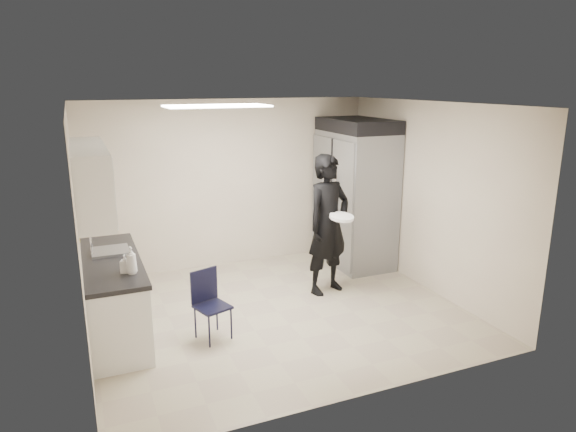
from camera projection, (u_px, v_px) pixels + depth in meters
name	position (u px, v px, depth m)	size (l,w,h in m)	color
floor	(278.00, 311.00, 6.57)	(4.50, 4.50, 0.00)	tan
ceiling	(277.00, 104.00, 5.90)	(4.50, 4.50, 0.00)	silver
back_wall	(230.00, 184.00, 8.02)	(4.50, 4.50, 0.00)	beige
left_wall	(78.00, 234.00, 5.39)	(4.00, 4.00, 0.00)	beige
right_wall	(429.00, 197.00, 7.07)	(4.00, 4.00, 0.00)	beige
ceiling_panel	(217.00, 106.00, 6.04)	(1.20, 0.60, 0.02)	white
lower_counter	(114.00, 298.00, 5.91)	(0.60, 1.90, 0.86)	silver
countertop	(110.00, 261.00, 5.79)	(0.64, 1.95, 0.05)	black
sink	(111.00, 255.00, 6.03)	(0.42, 0.40, 0.14)	gray
faucet	(91.00, 245.00, 5.91)	(0.02, 0.02, 0.24)	silver
upper_cabinets	(90.00, 180.00, 5.50)	(0.35, 1.80, 0.75)	silver
towel_dispenser	(83.00, 181.00, 6.56)	(0.22, 0.30, 0.35)	black
notice_sticker_left	(80.00, 238.00, 5.51)	(0.00, 0.12, 0.07)	yellow
notice_sticker_right	(80.00, 237.00, 5.70)	(0.00, 0.12, 0.07)	yellow
commercial_fridge	(355.00, 199.00, 8.12)	(0.80, 1.35, 2.10)	gray
fridge_compressor	(358.00, 125.00, 7.82)	(0.80, 1.35, 0.20)	black
folding_chair	(213.00, 307.00, 5.78)	(0.34, 0.34, 0.77)	black
man_tuxedo	(328.00, 225.00, 6.97)	(0.71, 0.47, 1.92)	black
bucket_lid	(342.00, 217.00, 6.75)	(0.32, 0.32, 0.04)	white
soap_bottle_a	(131.00, 260.00, 5.32)	(0.11, 0.11, 0.29)	silver
soap_bottle_b	(125.00, 263.00, 5.36)	(0.09, 0.09, 0.20)	#ADAAB7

